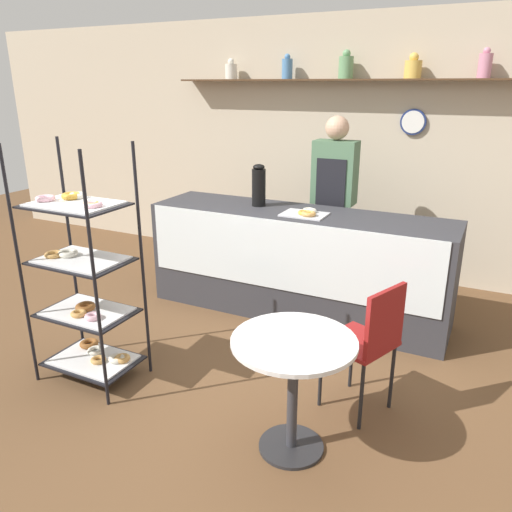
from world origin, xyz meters
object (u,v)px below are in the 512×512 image
cafe_table (293,368)px  pastry_rack (84,284)px  person_worker (333,200)px  coffee_carafe (259,186)px  donut_tray_counter (306,213)px  cafe_chair (371,336)px

cafe_table → pastry_rack: bearing=177.1°
person_worker → cafe_table: size_ratio=2.45×
cafe_table → coffee_carafe: coffee_carafe is taller
cafe_table → donut_tray_counter: (-0.57, 1.67, 0.44)m
cafe_table → cafe_chair: size_ratio=0.80×
coffee_carafe → cafe_chair: bearing=-42.7°
cafe_table → cafe_chair: 0.60m
person_worker → cafe_table: (0.53, -2.29, -0.43)m
cafe_chair → donut_tray_counter: (-0.87, 1.15, 0.42)m
person_worker → coffee_carafe: bearing=-138.7°
pastry_rack → cafe_chair: bearing=13.2°
cafe_table → person_worker: bearing=103.1°
cafe_chair → donut_tray_counter: size_ratio=2.36×
cafe_chair → coffee_carafe: 1.98m
cafe_chair → donut_tray_counter: bearing=-121.1°
coffee_carafe → pastry_rack: bearing=-105.9°
donut_tray_counter → cafe_chair: bearing=-52.8°
cafe_table → donut_tray_counter: size_ratio=1.88×
cafe_table → cafe_chair: bearing=60.3°
coffee_carafe → cafe_table: bearing=-58.8°
person_worker → cafe_table: 2.39m
cafe_table → donut_tray_counter: bearing=108.9°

